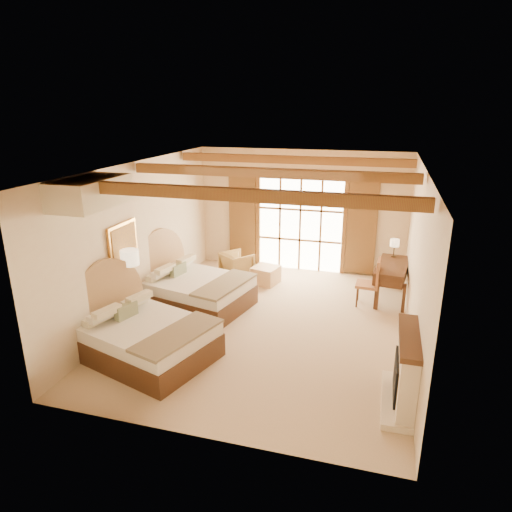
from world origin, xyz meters
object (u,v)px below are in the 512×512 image
(armchair, at_px, (237,264))
(desk, at_px, (391,280))
(nightstand, at_px, (133,317))
(bed_near, at_px, (139,334))
(bed_far, at_px, (190,287))

(armchair, bearing_deg, desk, -147.82)
(nightstand, height_order, armchair, armchair)
(bed_near, relative_size, bed_far, 1.04)
(bed_far, xyz_separation_m, armchair, (0.42, 2.02, -0.11))
(bed_near, relative_size, nightstand, 4.50)
(bed_far, relative_size, armchair, 3.51)
(bed_far, distance_m, armchair, 2.06)
(bed_near, height_order, desk, bed_near)
(bed_far, height_order, desk, bed_far)
(desk, bearing_deg, bed_far, -152.04)
(bed_near, xyz_separation_m, nightstand, (-0.63, 0.85, -0.14))
(bed_far, height_order, nightstand, bed_far)
(bed_near, height_order, armchair, bed_near)
(desk, bearing_deg, nightstand, -141.00)
(bed_far, bearing_deg, desk, 33.93)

